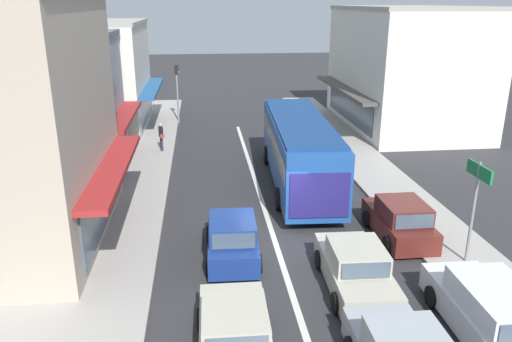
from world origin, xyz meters
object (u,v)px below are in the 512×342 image
(sedan_queue_far_back, at_px, (355,269))
(pedestrian_with_handbag_near, at_px, (161,135))
(hatchback_behind_bus_near, at_px, (233,239))
(directional_road_sign, at_px, (477,190))
(traffic_light_downstreet, at_px, (177,83))
(sedan_behind_bus_mid, at_px, (235,337))
(city_bus, at_px, (299,147))
(parked_hatchback_kerb_second, at_px, (400,221))
(parked_wagon_kerb_front, at_px, (490,312))

(sedan_queue_far_back, relative_size, pedestrian_with_handbag_near, 2.61)
(hatchback_behind_bus_near, xyz_separation_m, directional_road_sign, (7.74, -1.33, 1.97))
(traffic_light_downstreet, bearing_deg, sedan_behind_bus_mid, -85.04)
(sedan_behind_bus_mid, xyz_separation_m, directional_road_sign, (8.03, 3.85, 2.01))
(city_bus, distance_m, hatchback_behind_bus_near, 7.88)
(sedan_queue_far_back, height_order, traffic_light_downstreet, traffic_light_downstreet)
(traffic_light_downstreet, xyz_separation_m, pedestrian_with_handbag_near, (-0.72, -7.56, -1.79))
(hatchback_behind_bus_near, relative_size, pedestrian_with_handbag_near, 2.30)
(city_bus, height_order, traffic_light_downstreet, traffic_light_downstreet)
(city_bus, height_order, parked_hatchback_kerb_second, city_bus)
(city_bus, xyz_separation_m, parked_wagon_kerb_front, (2.72, -11.90, -1.14))
(city_bus, relative_size, sedan_queue_far_back, 2.58)
(parked_wagon_kerb_front, distance_m, pedestrian_with_handbag_near, 20.39)
(city_bus, bearing_deg, parked_wagon_kerb_front, -77.11)
(traffic_light_downstreet, bearing_deg, directional_road_sign, -64.86)
(city_bus, relative_size, directional_road_sign, 3.05)
(parked_wagon_kerb_front, height_order, parked_hatchback_kerb_second, parked_wagon_kerb_front)
(traffic_light_downstreet, bearing_deg, pedestrian_with_handbag_near, -95.44)
(sedan_queue_far_back, bearing_deg, parked_wagon_kerb_front, -44.23)
(sedan_queue_far_back, bearing_deg, pedestrian_with_handbag_near, 114.06)
(sedan_queue_far_back, bearing_deg, hatchback_behind_bus_near, 147.06)
(parked_hatchback_kerb_second, height_order, pedestrian_with_handbag_near, pedestrian_with_handbag_near)
(hatchback_behind_bus_near, relative_size, sedan_behind_bus_mid, 0.89)
(parked_hatchback_kerb_second, xyz_separation_m, traffic_light_downstreet, (-8.75, 19.76, 2.15))
(hatchback_behind_bus_near, distance_m, directional_road_sign, 8.10)
(pedestrian_with_handbag_near, bearing_deg, directional_road_sign, -52.48)
(sedan_queue_far_back, xyz_separation_m, traffic_light_downstreet, (-6.11, 22.86, 2.19))
(pedestrian_with_handbag_near, bearing_deg, city_bus, -41.54)
(sedan_behind_bus_mid, height_order, directional_road_sign, directional_road_sign)
(traffic_light_downstreet, height_order, pedestrian_with_handbag_near, traffic_light_downstreet)
(hatchback_behind_bus_near, distance_m, parked_wagon_kerb_front, 8.08)
(sedan_queue_far_back, xyz_separation_m, hatchback_behind_bus_near, (-3.59, 2.33, 0.05))
(sedan_behind_bus_mid, relative_size, parked_wagon_kerb_front, 0.93)
(parked_hatchback_kerb_second, bearing_deg, traffic_light_downstreet, 113.88)
(sedan_behind_bus_mid, bearing_deg, pedestrian_with_handbag_near, 99.24)
(traffic_light_downstreet, distance_m, pedestrian_with_handbag_near, 7.80)
(hatchback_behind_bus_near, distance_m, traffic_light_downstreet, 20.80)
(sedan_queue_far_back, bearing_deg, parked_hatchback_kerb_second, 49.72)
(parked_wagon_kerb_front, distance_m, traffic_light_downstreet, 27.12)
(hatchback_behind_bus_near, relative_size, parked_wagon_kerb_front, 0.83)
(hatchback_behind_bus_near, distance_m, parked_hatchback_kerb_second, 6.27)
(sedan_behind_bus_mid, xyz_separation_m, pedestrian_with_handbag_near, (-2.95, 18.16, 0.40))
(pedestrian_with_handbag_near, bearing_deg, traffic_light_downstreet, 84.56)
(sedan_behind_bus_mid, xyz_separation_m, parked_wagon_kerb_front, (6.64, 0.17, 0.08))
(city_bus, height_order, directional_road_sign, directional_road_sign)
(hatchback_behind_bus_near, bearing_deg, traffic_light_downstreet, 97.01)
(sedan_behind_bus_mid, distance_m, pedestrian_with_handbag_near, 18.40)
(sedan_queue_far_back, distance_m, pedestrian_with_handbag_near, 16.77)
(traffic_light_downstreet, bearing_deg, parked_wagon_kerb_front, -70.85)
(pedestrian_with_handbag_near, bearing_deg, hatchback_behind_bus_near, -75.96)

